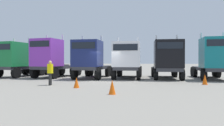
# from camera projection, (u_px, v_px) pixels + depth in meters

# --- Properties ---
(ground) EXTENTS (200.00, 200.00, 0.00)m
(ground) POSITION_uv_depth(u_px,v_px,m) (105.00, 81.00, 17.03)
(ground) COLOR gray
(semi_truck_green) EXTENTS (3.52, 6.62, 4.14)m
(semi_truck_green) POSITION_uv_depth(u_px,v_px,m) (16.00, 59.00, 21.13)
(semi_truck_green) COLOR #333338
(semi_truck_green) RESTS_ON ground
(semi_truck_purple) EXTENTS (3.62, 6.38, 4.38)m
(semi_truck_purple) POSITION_uv_depth(u_px,v_px,m) (51.00, 58.00, 20.34)
(semi_truck_purple) COLOR #333338
(semi_truck_purple) RESTS_ON ground
(semi_truck_navy) EXTENTS (3.00, 6.41, 4.14)m
(semi_truck_navy) POSITION_uv_depth(u_px,v_px,m) (90.00, 59.00, 19.24)
(semi_truck_navy) COLOR #333338
(semi_truck_navy) RESTS_ON ground
(semi_truck_white) EXTENTS (2.77, 6.10, 3.98)m
(semi_truck_white) POSITION_uv_depth(u_px,v_px,m) (127.00, 60.00, 19.12)
(semi_truck_white) COLOR #333338
(semi_truck_white) RESTS_ON ground
(semi_truck_black) EXTENTS (2.66, 6.05, 4.10)m
(semi_truck_black) POSITION_uv_depth(u_px,v_px,m) (167.00, 60.00, 18.65)
(semi_truck_black) COLOR #333338
(semi_truck_black) RESTS_ON ground
(semi_truck_teal) EXTENTS (3.00, 6.35, 4.27)m
(semi_truck_teal) POSITION_uv_depth(u_px,v_px,m) (214.00, 58.00, 18.00)
(semi_truck_teal) COLOR #333338
(semi_truck_teal) RESTS_ON ground
(visitor_in_hivis) EXTENTS (0.47, 0.47, 1.70)m
(visitor_in_hivis) POSITION_uv_depth(u_px,v_px,m) (50.00, 71.00, 14.11)
(visitor_in_hivis) COLOR black
(visitor_in_hivis) RESTS_ON ground
(traffic_cone_near) EXTENTS (0.36, 0.36, 0.75)m
(traffic_cone_near) POSITION_uv_depth(u_px,v_px,m) (205.00, 79.00, 14.44)
(traffic_cone_near) COLOR #F2590C
(traffic_cone_near) RESTS_ON ground
(traffic_cone_mid) EXTENTS (0.36, 0.36, 0.66)m
(traffic_cone_mid) POSITION_uv_depth(u_px,v_px,m) (76.00, 83.00, 12.70)
(traffic_cone_mid) COLOR #F2590C
(traffic_cone_mid) RESTS_ON ground
(traffic_cone_far) EXTENTS (0.36, 0.36, 0.74)m
(traffic_cone_far) POSITION_uv_depth(u_px,v_px,m) (112.00, 87.00, 10.25)
(traffic_cone_far) COLOR #F2590C
(traffic_cone_far) RESTS_ON ground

